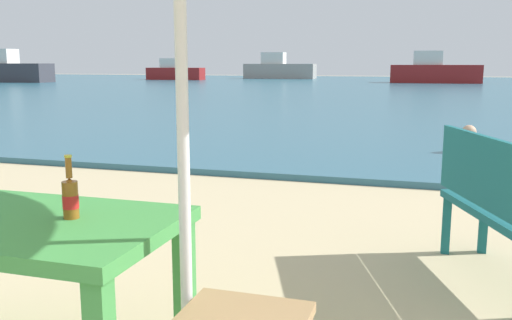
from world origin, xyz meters
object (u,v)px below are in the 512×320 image
Objects in this scene: boat_cargo_ship at (434,71)px; boat_tanker at (8,70)px; picnic_table_green at (10,242)px; boat_barge at (279,69)px; beer_bottle_amber at (70,196)px; boat_fishing_trawler at (175,72)px; bench_teal_center at (494,200)px; swimmer_person at (468,142)px.

boat_tanker is at bearing -166.56° from boat_cargo_ship.
picnic_table_green is 45.39m from boat_barge.
beer_bottle_amber is 0.04× the size of boat_barge.
boat_fishing_trawler is at bearing 114.29° from picnic_table_green.
bench_teal_center is 40.16m from boat_tanker.
picnic_table_green is at bearing -93.26° from boat_cargo_ship.
beer_bottle_amber is 0.21× the size of bench_teal_center.
picnic_table_green is 37.17m from boat_cargo_ship.
picnic_table_green is at bearing -108.41° from swimmer_person.
boat_tanker is 1.36× the size of boat_fishing_trawler.
boat_tanker reaches higher than picnic_table_green.
swimmer_person is at bearing 87.80° from bench_teal_center.
boat_fishing_trawler is at bearing 114.65° from beer_bottle_amber.
boat_tanker reaches higher than boat_barge.
bench_teal_center reaches higher than swimmer_person.
bench_teal_center is 0.21× the size of boat_barge.
picnic_table_green is at bearing -138.62° from bench_teal_center.
beer_bottle_amber is 0.06× the size of boat_fishing_trawler.
boat_tanker is at bearing -138.80° from boat_barge.
swimmer_person is (0.19, 5.02, -0.30)m from bench_teal_center.
beer_bottle_amber is at bearing -76.43° from boat_barge.
boat_tanker reaches higher than swimmer_person.
boat_cargo_ship is (19.53, -1.48, 0.16)m from boat_fishing_trawler.
picnic_table_green is 42.34m from boat_fishing_trawler.
swimmer_person is at bearing 71.59° from picnic_table_green.
boat_tanker is (-28.29, 28.51, 0.35)m from bench_teal_center.
bench_teal_center is (2.09, 1.84, -0.11)m from picnic_table_green.
boat_barge reaches higher than boat_fishing_trawler.
picnic_table_green is 0.23× the size of boat_tanker.
boat_cargo_ship is at bearing 89.96° from bench_teal_center.
beer_bottle_amber is 0.05× the size of boat_cargo_ship.
boat_fishing_trawler is (-17.42, 38.59, 0.03)m from picnic_table_green.
boat_barge is 21.01m from boat_tanker.
picnic_table_green is 5.28× the size of beer_bottle_amber.
boat_fishing_trawler is at bearing -141.48° from boat_barge.
bench_teal_center is 41.61m from boat_fishing_trawler.
beer_bottle_amber reaches higher than swimmer_person.
beer_bottle_amber is at bearing -48.86° from boat_tanker.
boat_barge reaches higher than boat_cargo_ship.
boat_fishing_trawler is at bearing 121.83° from swimmer_person.
boat_barge is 8.99m from boat_fishing_trawler.
boat_fishing_trawler is at bearing 175.67° from boat_cargo_ship.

